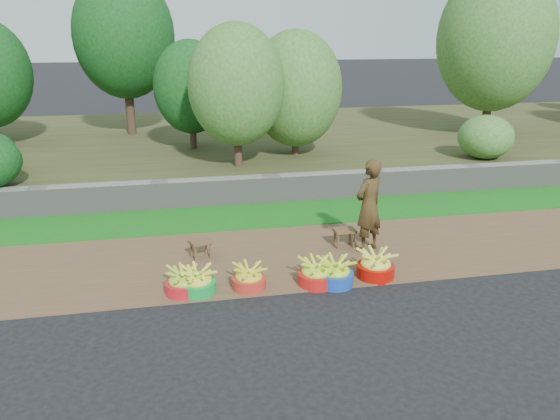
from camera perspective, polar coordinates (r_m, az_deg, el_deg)
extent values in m
plane|color=black|center=(7.46, 4.94, -8.38)|extent=(120.00, 120.00, 0.00)
cube|color=brown|center=(8.55, 2.61, -4.66)|extent=(80.00, 2.50, 0.02)
cube|color=#176817|center=(10.37, -0.03, -0.40)|extent=(80.00, 1.50, 0.04)
cube|color=gray|center=(11.10, -0.90, 2.22)|extent=(80.00, 0.35, 0.55)
cube|color=#3F4120|center=(15.81, -4.17, 6.93)|extent=(80.00, 10.00, 0.50)
cylinder|color=#3B291D|center=(14.00, -9.10, 8.35)|extent=(0.17, 0.17, 0.98)
ellipsoid|color=#134A18|center=(13.86, -9.31, 12.57)|extent=(1.82, 1.82, 2.27)
cylinder|color=#3B291D|center=(13.15, 1.63, 7.77)|extent=(0.16, 0.16, 0.90)
ellipsoid|color=#447830|center=(13.00, 1.67, 12.53)|extent=(2.15, 2.15, 2.69)
cylinder|color=#3B291D|center=(16.73, 20.87, 10.22)|extent=(0.23, 0.23, 1.69)
ellipsoid|color=#447830|center=(16.61, 21.58, 16.29)|extent=(3.13, 3.13, 3.91)
cylinder|color=#3B291D|center=(12.01, -4.44, 7.27)|extent=(0.18, 0.18, 1.13)
ellipsoid|color=#447830|center=(11.84, -4.58, 12.90)|extent=(2.06, 2.06, 2.58)
cylinder|color=#3B291D|center=(16.35, -15.45, 10.95)|extent=(0.25, 0.25, 1.89)
ellipsoid|color=#134A18|center=(16.24, -16.00, 17.14)|extent=(2.74, 2.74, 3.43)
ellipsoid|color=#447830|center=(13.55, 20.70, 7.15)|extent=(1.26, 1.26, 1.01)
cylinder|color=red|center=(7.42, -10.04, -8.01)|extent=(0.49, 0.49, 0.18)
ellipsoid|color=#A4C330|center=(7.36, -10.10, -7.05)|extent=(0.43, 0.43, 0.28)
cylinder|color=#0E9839|center=(7.40, -8.62, -7.99)|extent=(0.50, 0.50, 0.18)
ellipsoid|color=yellow|center=(7.34, -8.67, -7.01)|extent=(0.44, 0.44, 0.28)
cylinder|color=#B72C20|center=(7.46, -3.26, -7.64)|extent=(0.46, 0.46, 0.17)
ellipsoid|color=yellow|center=(7.40, -3.28, -6.74)|extent=(0.41, 0.41, 0.26)
cylinder|color=red|center=(7.57, 3.77, -7.19)|extent=(0.50, 0.50, 0.18)
ellipsoid|color=#C4E02B|center=(7.51, 3.79, -6.22)|extent=(0.44, 0.44, 0.29)
cylinder|color=#1640AA|center=(7.60, 5.75, -7.11)|extent=(0.51, 0.51, 0.18)
ellipsoid|color=#C0DD22|center=(7.54, 5.79, -6.12)|extent=(0.45, 0.45, 0.29)
cylinder|color=#AD0D04|center=(7.88, 9.92, -6.32)|extent=(0.54, 0.54, 0.19)
ellipsoid|color=#EDE047|center=(7.82, 9.98, -5.32)|extent=(0.47, 0.47, 0.31)
cube|color=brown|center=(8.38, -8.31, -3.32)|extent=(0.38, 0.33, 0.04)
cylinder|color=brown|center=(8.32, -8.82, -4.55)|extent=(0.03, 0.03, 0.24)
cylinder|color=brown|center=(8.41, -7.28, -4.24)|extent=(0.03, 0.03, 0.24)
cylinder|color=brown|center=(8.47, -9.25, -4.17)|extent=(0.03, 0.03, 0.24)
cylinder|color=brown|center=(8.55, -7.73, -3.87)|extent=(0.03, 0.03, 0.24)
cube|color=brown|center=(8.78, 6.75, -2.12)|extent=(0.34, 0.26, 0.04)
cylinder|color=brown|center=(8.72, 6.10, -3.31)|extent=(0.04, 0.04, 0.26)
cylinder|color=brown|center=(8.80, 7.70, -3.16)|extent=(0.04, 0.04, 0.26)
cylinder|color=brown|center=(8.87, 5.74, -2.89)|extent=(0.04, 0.04, 0.26)
cylinder|color=brown|center=(8.95, 7.31, -2.76)|extent=(0.04, 0.04, 0.26)
imported|color=black|center=(8.55, 9.27, 0.44)|extent=(0.64, 0.57, 1.47)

